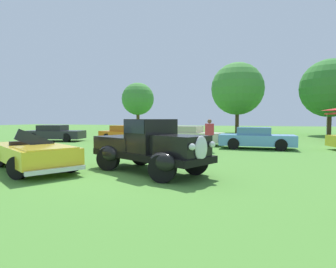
{
  "coord_description": "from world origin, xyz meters",
  "views": [
    {
      "loc": [
        3.52,
        -7.68,
        1.72
      ],
      "look_at": [
        0.4,
        2.32,
        1.13
      ],
      "focal_mm": 29.53,
      "sensor_mm": 36.0,
      "label": 1
    }
  ],
  "objects_px": {
    "spectator_near_truck": "(209,134)",
    "neighbor_convertible": "(34,153)",
    "feature_pickup_truck": "(149,145)",
    "show_car_cream": "(188,135)",
    "show_car_skyblue": "(256,138)",
    "show_car_orange": "(128,134)",
    "show_car_charcoal": "(54,133)"
  },
  "relations": [
    {
      "from": "neighbor_convertible",
      "to": "show_car_cream",
      "type": "distance_m",
      "value": 10.92
    },
    {
      "from": "feature_pickup_truck",
      "to": "show_car_skyblue",
      "type": "relative_size",
      "value": 1.09
    },
    {
      "from": "show_car_cream",
      "to": "show_car_orange",
      "type": "bearing_deg",
      "value": 177.92
    },
    {
      "from": "show_car_orange",
      "to": "show_car_cream",
      "type": "xyz_separation_m",
      "value": [
        4.49,
        -0.16,
        0.0
      ]
    },
    {
      "from": "show_car_charcoal",
      "to": "spectator_near_truck",
      "type": "height_order",
      "value": "spectator_near_truck"
    },
    {
      "from": "neighbor_convertible",
      "to": "show_car_skyblue",
      "type": "distance_m",
      "value": 11.52
    },
    {
      "from": "show_car_cream",
      "to": "spectator_near_truck",
      "type": "xyz_separation_m",
      "value": [
        2.03,
        -3.72,
        0.31
      ]
    },
    {
      "from": "neighbor_convertible",
      "to": "show_car_cream",
      "type": "height_order",
      "value": "neighbor_convertible"
    },
    {
      "from": "show_car_cream",
      "to": "show_car_skyblue",
      "type": "distance_m",
      "value": 4.6
    },
    {
      "from": "show_car_cream",
      "to": "show_car_skyblue",
      "type": "relative_size",
      "value": 1.16
    },
    {
      "from": "neighbor_convertible",
      "to": "show_car_orange",
      "type": "xyz_separation_m",
      "value": [
        -1.74,
        10.73,
        0.02
      ]
    },
    {
      "from": "neighbor_convertible",
      "to": "spectator_near_truck",
      "type": "distance_m",
      "value": 8.36
    },
    {
      "from": "neighbor_convertible",
      "to": "show_car_skyblue",
      "type": "relative_size",
      "value": 1.11
    },
    {
      "from": "neighbor_convertible",
      "to": "show_car_orange",
      "type": "distance_m",
      "value": 10.87
    },
    {
      "from": "spectator_near_truck",
      "to": "neighbor_convertible",
      "type": "bearing_deg",
      "value": -124.9
    },
    {
      "from": "show_car_charcoal",
      "to": "show_car_skyblue",
      "type": "relative_size",
      "value": 1.11
    },
    {
      "from": "feature_pickup_truck",
      "to": "show_car_skyblue",
      "type": "bearing_deg",
      "value": 68.28
    },
    {
      "from": "show_car_cream",
      "to": "show_car_skyblue",
      "type": "bearing_deg",
      "value": -19.02
    },
    {
      "from": "show_car_orange",
      "to": "show_car_cream",
      "type": "relative_size",
      "value": 1.01
    },
    {
      "from": "show_car_charcoal",
      "to": "show_car_cream",
      "type": "bearing_deg",
      "value": 2.46
    },
    {
      "from": "feature_pickup_truck",
      "to": "show_car_orange",
      "type": "distance_m",
      "value": 11.38
    },
    {
      "from": "show_car_cream",
      "to": "show_car_skyblue",
      "type": "xyz_separation_m",
      "value": [
        4.35,
        -1.5,
        -0.0
      ]
    },
    {
      "from": "neighbor_convertible",
      "to": "show_car_cream",
      "type": "relative_size",
      "value": 0.96
    },
    {
      "from": "show_car_charcoal",
      "to": "show_car_skyblue",
      "type": "distance_m",
      "value": 14.72
    },
    {
      "from": "show_car_charcoal",
      "to": "spectator_near_truck",
      "type": "xyz_separation_m",
      "value": [
        12.37,
        -3.27,
        0.31
      ]
    },
    {
      "from": "spectator_near_truck",
      "to": "show_car_skyblue",
      "type": "bearing_deg",
      "value": 43.74
    },
    {
      "from": "feature_pickup_truck",
      "to": "show_car_cream",
      "type": "height_order",
      "value": "feature_pickup_truck"
    },
    {
      "from": "feature_pickup_truck",
      "to": "neighbor_convertible",
      "type": "bearing_deg",
      "value": -168.21
    },
    {
      "from": "show_car_skyblue",
      "to": "spectator_near_truck",
      "type": "bearing_deg",
      "value": -136.26
    },
    {
      "from": "show_car_orange",
      "to": "spectator_near_truck",
      "type": "bearing_deg",
      "value": -30.77
    },
    {
      "from": "neighbor_convertible",
      "to": "show_car_skyblue",
      "type": "xyz_separation_m",
      "value": [
        7.1,
        9.07,
        0.02
      ]
    },
    {
      "from": "feature_pickup_truck",
      "to": "show_car_charcoal",
      "type": "height_order",
      "value": "feature_pickup_truck"
    }
  ]
}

